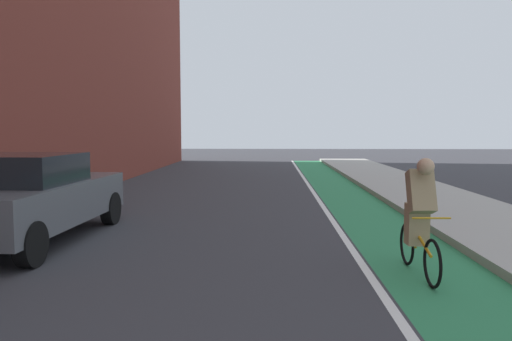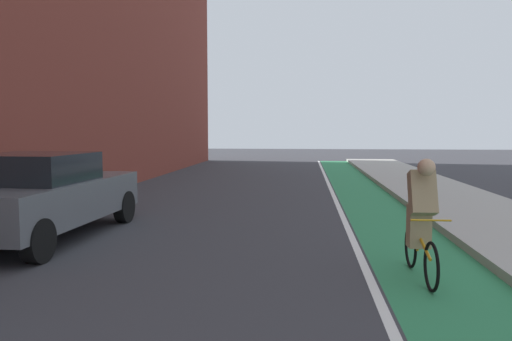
{
  "view_description": "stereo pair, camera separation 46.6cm",
  "coord_description": "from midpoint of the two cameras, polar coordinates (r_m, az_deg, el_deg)",
  "views": [
    {
      "loc": [
        1.13,
        2.01,
        1.95
      ],
      "look_at": [
        0.92,
        8.83,
        1.38
      ],
      "focal_mm": 34.72,
      "sensor_mm": 36.0,
      "label": 1
    },
    {
      "loc": [
        1.59,
        2.04,
        1.95
      ],
      "look_at": [
        0.92,
        8.83,
        1.38
      ],
      "focal_mm": 34.72,
      "sensor_mm": 36.0,
      "label": 2
    }
  ],
  "objects": [
    {
      "name": "lane_divider_stripe",
      "position": [
        13.51,
        6.36,
        -3.55
      ],
      "size": [
        0.12,
        34.69,
        0.0
      ],
      "primitive_type": "cube",
      "color": "white",
      "rests_on": "ground"
    },
    {
      "name": "ground_plane",
      "position": [
        11.57,
        -5.07,
        -4.95
      ],
      "size": [
        76.31,
        76.31,
        0.0
      ],
      "primitive_type": "plane",
      "color": "#38383D"
    },
    {
      "name": "cyclist_mid",
      "position": [
        6.86,
        16.48,
        -5.04
      ],
      "size": [
        0.48,
        1.66,
        1.58
      ],
      "color": "black",
      "rests_on": "ground"
    },
    {
      "name": "sidewalk_right",
      "position": [
        14.09,
        19.03,
        -3.16
      ],
      "size": [
        2.79,
        34.69,
        0.14
      ],
      "primitive_type": "cube",
      "color": "#A8A59E",
      "rests_on": "ground"
    },
    {
      "name": "parked_sedan_gray",
      "position": [
        9.52,
        -26.28,
        -2.74
      ],
      "size": [
        2.12,
        4.36,
        1.53
      ],
      "color": "#595B60",
      "rests_on": "ground"
    },
    {
      "name": "bike_lane_paint",
      "position": [
        13.61,
        10.14,
        -3.54
      ],
      "size": [
        1.6,
        34.69,
        0.0
      ],
      "primitive_type": "cube",
      "color": "#2D8451",
      "rests_on": "ground"
    }
  ]
}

